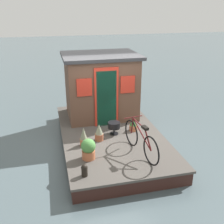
{
  "coord_description": "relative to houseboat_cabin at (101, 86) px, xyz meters",
  "views": [
    {
      "loc": [
        -6.95,
        1.64,
        3.89
      ],
      "look_at": [
        -0.2,
        0.0,
        1.11
      ],
      "focal_mm": 43.46,
      "sensor_mm": 36.0,
      "label": 1
    }
  ],
  "objects": [
    {
      "name": "houseboat_cabin",
      "position": [
        0.0,
        0.0,
        0.0
      ],
      "size": [
        1.83,
        2.36,
        2.04
      ],
      "color": "brown",
      "rests_on": "houseboat_deck"
    },
    {
      "name": "bicycle",
      "position": [
        -2.71,
        -0.43,
        -0.64
      ],
      "size": [
        1.69,
        0.5,
        0.84
      ],
      "color": "black",
      "rests_on": "houseboat_deck"
    },
    {
      "name": "charcoal_grill",
      "position": [
        -1.47,
        -0.07,
        -0.77
      ],
      "size": [
        0.35,
        0.35,
        0.36
      ],
      "color": "black",
      "rests_on": "houseboat_deck"
    },
    {
      "name": "ground_plane",
      "position": [
        -1.31,
        0.0,
        -1.44
      ],
      "size": [
        60.0,
        60.0,
        0.0
      ],
      "primitive_type": "plane",
      "color": "#4C5B60"
    },
    {
      "name": "mooring_bollard",
      "position": [
        -3.31,
        1.05,
        -0.88
      ],
      "size": [
        0.14,
        0.14,
        0.29
      ],
      "color": "black",
      "rests_on": "houseboat_deck"
    },
    {
      "name": "potted_plant_ivy",
      "position": [
        -2.62,
        0.85,
        -0.77
      ],
      "size": [
        0.35,
        0.35,
        0.52
      ],
      "color": "#B2603D",
      "rests_on": "houseboat_deck"
    },
    {
      "name": "houseboat_deck",
      "position": [
        -1.31,
        0.0,
        -1.23
      ],
      "size": [
        4.85,
        2.8,
        0.41
      ],
      "color": "#4C4742",
      "rests_on": "ground_plane"
    },
    {
      "name": "potted_plant_rosemary",
      "position": [
        -1.75,
        0.42,
        -0.8
      ],
      "size": [
        0.24,
        0.24,
        0.48
      ],
      "color": "#935138",
      "rests_on": "houseboat_deck"
    },
    {
      "name": "potted_plant_basil",
      "position": [
        -1.95,
        0.87,
        -0.79
      ],
      "size": [
        0.21,
        0.21,
        0.5
      ],
      "color": "#B2603D",
      "rests_on": "houseboat_deck"
    },
    {
      "name": "potted_plant_succulent",
      "position": [
        -1.38,
        -0.68,
        -0.86
      ],
      "size": [
        0.24,
        0.24,
        0.37
      ],
      "color": "#B2603D",
      "rests_on": "houseboat_deck"
    }
  ]
}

